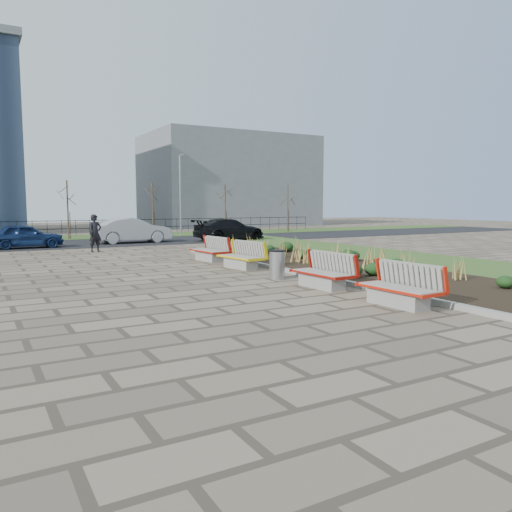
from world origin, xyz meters
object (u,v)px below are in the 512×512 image
pedestrian (95,233)px  lamp_east (180,196)px  bench_c (240,255)px  bench_d (209,249)px  car_black (229,229)px  car_blue (25,236)px  litter_bin (277,265)px  bench_a (398,285)px  bench_b (321,271)px  car_silver (133,230)px

pedestrian → lamp_east: bearing=30.5°
bench_c → bench_d: (0.00, 2.88, 0.00)m
car_black → pedestrian: bearing=107.4°
pedestrian → car_blue: size_ratio=0.49×
lamp_east → litter_bin: bearing=-103.2°
car_blue → lamp_east: (11.24, 5.83, 2.36)m
bench_a → pedestrian: size_ratio=1.10×
bench_b → car_silver: (-0.09, 19.22, 0.29)m
bench_c → car_silver: size_ratio=0.45×
bench_c → lamp_east: lamp_east is taller
bench_b → pedestrian: size_ratio=1.10×
litter_bin → car_blue: 17.35m
bench_b → bench_c: 5.04m
litter_bin → pedestrian: 12.73m
bench_c → lamp_east: size_ratio=0.35×
bench_c → car_silver: bearing=83.0°
car_blue → lamp_east: bearing=-64.4°
bench_c → car_blue: car_blue is taller
bench_a → car_blue: bearing=104.1°
pedestrian → car_silver: 5.80m
car_black → bench_b: bearing=156.8°
bench_c → car_black: 14.58m
bench_a → bench_b: (0.00, 2.99, 0.00)m
bench_b → litter_bin: 2.11m
car_black → lamp_east: lamp_east is taller
bench_d → litter_bin: (-0.20, -5.82, -0.04)m
car_silver → lamp_east: lamp_east is taller
bench_a → car_black: bearing=71.6°
car_silver → lamp_east: bearing=-46.2°
litter_bin → car_silver: car_silver is taller
lamp_east → car_blue: bearing=-152.6°
bench_c → car_blue: 14.71m
bench_b → car_silver: size_ratio=0.45×
bench_a → pedestrian: pedestrian is taller
bench_b → lamp_east: lamp_east is taller
bench_c → litter_bin: bearing=-101.2°
car_black → car_blue: bearing=84.9°
lamp_east → bench_a: bearing=-100.4°
pedestrian → car_blue: pedestrian is taller
litter_bin → car_silver: size_ratio=0.20×
bench_d → pedestrian: pedestrian is taller
bench_a → car_black: car_black is taller
bench_b → litter_bin: (-0.20, 2.10, -0.04)m
car_silver → car_blue: bearing=97.3°
litter_bin → car_blue: size_ratio=0.24×
litter_bin → car_silver: 17.12m
car_blue → lamp_east: 12.88m
bench_a → lamp_east: lamp_east is taller
car_silver → car_black: bearing=-99.3°
bench_b → car_black: 19.27m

